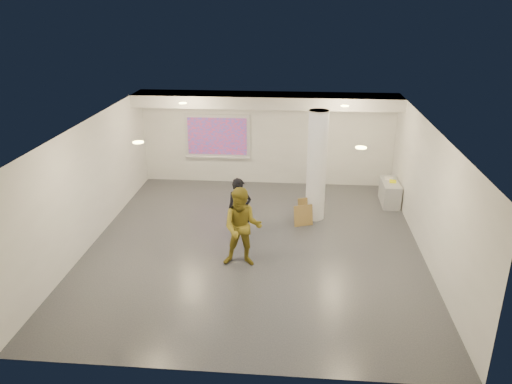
# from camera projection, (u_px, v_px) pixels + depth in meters

# --- Properties ---
(floor) EXTENTS (8.00, 9.00, 0.01)m
(floor) POSITION_uv_depth(u_px,v_px,m) (255.00, 245.00, 12.26)
(floor) COLOR #34363C
(floor) RESTS_ON ground
(ceiling) EXTENTS (8.00, 9.00, 0.01)m
(ceiling) POSITION_uv_depth(u_px,v_px,m) (254.00, 126.00, 11.17)
(ceiling) COLOR silver
(ceiling) RESTS_ON floor
(wall_back) EXTENTS (8.00, 0.01, 3.00)m
(wall_back) POSITION_uv_depth(u_px,v_px,m) (267.00, 138.00, 15.89)
(wall_back) COLOR silver
(wall_back) RESTS_ON floor
(wall_front) EXTENTS (8.00, 0.01, 3.00)m
(wall_front) POSITION_uv_depth(u_px,v_px,m) (228.00, 294.00, 7.54)
(wall_front) COLOR silver
(wall_front) RESTS_ON floor
(wall_left) EXTENTS (0.01, 9.00, 3.00)m
(wall_left) POSITION_uv_depth(u_px,v_px,m) (90.00, 183.00, 12.04)
(wall_left) COLOR silver
(wall_left) RESTS_ON floor
(wall_right) EXTENTS (0.01, 9.00, 3.00)m
(wall_right) POSITION_uv_depth(u_px,v_px,m) (429.00, 194.00, 11.39)
(wall_right) COLOR silver
(wall_right) RESTS_ON floor
(soffit_band) EXTENTS (8.00, 1.10, 0.36)m
(soffit_band) POSITION_uv_depth(u_px,v_px,m) (266.00, 100.00, 14.90)
(soffit_band) COLOR silver
(soffit_band) RESTS_ON ceiling
(downlight_nw) EXTENTS (0.22, 0.22, 0.02)m
(downlight_nw) POSITION_uv_depth(u_px,v_px,m) (183.00, 103.00, 13.68)
(downlight_nw) COLOR #EDDF76
(downlight_nw) RESTS_ON ceiling
(downlight_ne) EXTENTS (0.22, 0.22, 0.02)m
(downlight_ne) POSITION_uv_depth(u_px,v_px,m) (345.00, 106.00, 13.32)
(downlight_ne) COLOR #EDDF76
(downlight_ne) RESTS_ON ceiling
(downlight_sw) EXTENTS (0.22, 0.22, 0.02)m
(downlight_sw) POSITION_uv_depth(u_px,v_px,m) (138.00, 142.00, 9.96)
(downlight_sw) COLOR #EDDF76
(downlight_sw) RESTS_ON ceiling
(downlight_se) EXTENTS (0.22, 0.22, 0.02)m
(downlight_se) POSITION_uv_depth(u_px,v_px,m) (361.00, 148.00, 9.61)
(downlight_se) COLOR #EDDF76
(downlight_se) RESTS_ON ceiling
(column) EXTENTS (0.52, 0.52, 3.00)m
(column) POSITION_uv_depth(u_px,v_px,m) (317.00, 166.00, 13.26)
(column) COLOR white
(column) RESTS_ON floor
(projection_screen) EXTENTS (2.10, 0.13, 1.42)m
(projection_screen) POSITION_uv_depth(u_px,v_px,m) (217.00, 137.00, 15.97)
(projection_screen) COLOR silver
(projection_screen) RESTS_ON wall_back
(credenza) EXTENTS (0.49, 1.16, 0.68)m
(credenza) POSITION_uv_depth(u_px,v_px,m) (390.00, 193.00, 14.64)
(credenza) COLOR #A2A5A8
(credenza) RESTS_ON floor
(papers_stack) EXTENTS (0.28, 0.34, 0.02)m
(papers_stack) POSITION_uv_depth(u_px,v_px,m) (389.00, 179.00, 14.75)
(papers_stack) COLOR white
(papers_stack) RESTS_ON credenza
(postit_pad) EXTENTS (0.22, 0.28, 0.03)m
(postit_pad) POSITION_uv_depth(u_px,v_px,m) (393.00, 181.00, 14.52)
(postit_pad) COLOR #EDF200
(postit_pad) RESTS_ON credenza
(cardboard_back) EXTENTS (0.59, 0.33, 0.64)m
(cardboard_back) POSITION_uv_depth(u_px,v_px,m) (308.00, 209.00, 13.57)
(cardboard_back) COLOR olive
(cardboard_back) RESTS_ON floor
(cardboard_front) EXTENTS (0.53, 0.32, 0.56)m
(cardboard_front) POSITION_uv_depth(u_px,v_px,m) (303.00, 216.00, 13.24)
(cardboard_front) COLOR olive
(cardboard_front) RESTS_ON floor
(woman) EXTENTS (0.69, 0.56, 1.63)m
(woman) POSITION_uv_depth(u_px,v_px,m) (239.00, 210.00, 12.22)
(woman) COLOR black
(woman) RESTS_ON floor
(man) EXTENTS (0.91, 0.71, 1.84)m
(man) POSITION_uv_depth(u_px,v_px,m) (242.00, 227.00, 11.06)
(man) COLOR olive
(man) RESTS_ON floor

